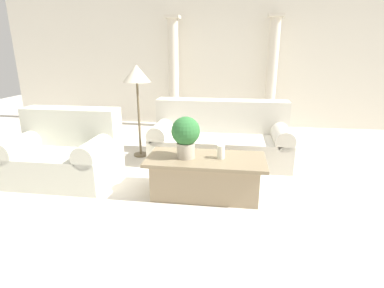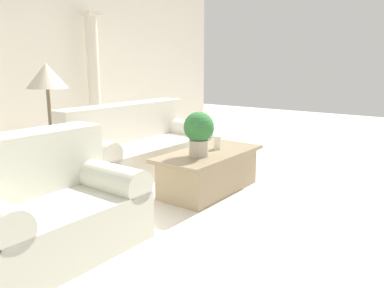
{
  "view_description": "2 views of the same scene",
  "coord_description": "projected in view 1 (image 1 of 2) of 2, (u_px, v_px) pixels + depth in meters",
  "views": [
    {
      "loc": [
        0.33,
        -3.62,
        1.66
      ],
      "look_at": [
        -0.17,
        -0.19,
        0.58
      ],
      "focal_mm": 28.0,
      "sensor_mm": 36.0,
      "label": 1
    },
    {
      "loc": [
        -3.42,
        -2.69,
        1.45
      ],
      "look_at": [
        0.15,
        -0.01,
        0.49
      ],
      "focal_mm": 35.0,
      "sensor_mm": 36.0,
      "label": 2
    }
  ],
  "objects": [
    {
      "name": "potted_plant",
      "position": [
        186.0,
        135.0,
        3.42
      ],
      "size": [
        0.33,
        0.33,
        0.48
      ],
      "color": "#B2A893",
      "rests_on": "coffee_table"
    },
    {
      "name": "sofa_long",
      "position": [
        220.0,
        137.0,
        4.7
      ],
      "size": [
        2.09,
        0.96,
        0.91
      ],
      "color": "beige",
      "rests_on": "ground_plane"
    },
    {
      "name": "loveseat",
      "position": [
        66.0,
        151.0,
        4.03
      ],
      "size": [
        1.32,
        0.96,
        0.91
      ],
      "color": "silver",
      "rests_on": "ground_plane"
    },
    {
      "name": "pillar_candle",
      "position": [
        221.0,
        152.0,
        3.45
      ],
      "size": [
        0.09,
        0.09,
        0.16
      ],
      "color": "silver",
      "rests_on": "coffee_table"
    },
    {
      "name": "floor_lamp",
      "position": [
        137.0,
        78.0,
        4.58
      ],
      "size": [
        0.42,
        0.42,
        1.46
      ],
      "color": "brown",
      "rests_on": "ground_plane"
    },
    {
      "name": "column_right",
      "position": [
        272.0,
        73.0,
        6.24
      ],
      "size": [
        0.31,
        0.31,
        2.36
      ],
      "color": "beige",
      "rests_on": "ground_plane"
    },
    {
      "name": "ground_plane",
      "position": [
        206.0,
        182.0,
        3.96
      ],
      "size": [
        16.0,
        16.0,
        0.0
      ],
      "primitive_type": "plane",
      "color": "silver"
    },
    {
      "name": "coffee_table",
      "position": [
        206.0,
        176.0,
        3.56
      ],
      "size": [
        1.38,
        0.66,
        0.47
      ],
      "color": "#998466",
      "rests_on": "ground_plane"
    },
    {
      "name": "wall_back",
      "position": [
        222.0,
        53.0,
        6.57
      ],
      "size": [
        10.0,
        0.06,
        3.2
      ],
      "color": "silver",
      "rests_on": "ground_plane"
    },
    {
      "name": "column_left",
      "position": [
        174.0,
        72.0,
        6.52
      ],
      "size": [
        0.31,
        0.31,
        2.36
      ],
      "color": "beige",
      "rests_on": "ground_plane"
    }
  ]
}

